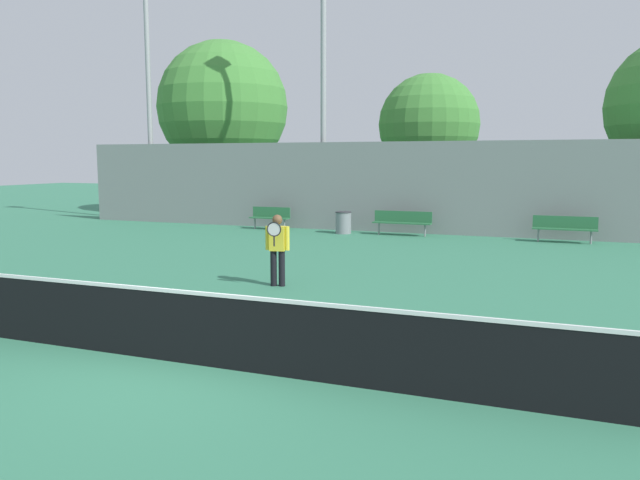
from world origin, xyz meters
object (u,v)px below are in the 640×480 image
Objects in this scene: tennis_player at (277,246)px; tree_green_tall at (429,125)px; trash_bin at (343,222)px; bench_courtside_far at (565,226)px; tennis_net at (183,326)px; light_pole_far_right at (323,44)px; bench_adjacent_court at (270,216)px; bench_courtside_near at (402,220)px; tree_green_broad at (223,107)px; light_pole_center_back at (148,69)px.

tree_green_tall is at bearing 79.24° from tennis_player.
tennis_player is 9.85m from trash_bin.
tennis_net is at bearing -107.50° from bench_courtside_far.
tree_green_tall is at bearing 92.91° from tennis_net.
light_pole_far_right is at bearing 104.78° from tennis_net.
trash_bin is at bearing -178.05° from bench_courtside_far.
bench_courtside_near is at bearing 0.01° from bench_adjacent_court.
tree_green_tall is (1.84, 6.24, 3.84)m from trash_bin.
tree_green_broad is (-8.36, 5.74, 4.88)m from trash_bin.
tennis_player is at bearing -56.39° from tree_green_broad.
tennis_player is at bearing -73.69° from light_pole_far_right.
tree_green_broad is at bearing 72.95° from light_pole_center_back.
tree_green_tall is (-0.04, 15.89, 3.37)m from tennis_player.
bench_courtside_far and bench_adjacent_court have the same top height.
light_pole_center_back reaches higher than trash_bin.
light_pole_far_right is 8.29m from tree_green_broad.
bench_courtside_far is at bearing -18.88° from tree_green_broad.
tennis_net is 18.26m from light_pole_far_right.
trash_bin is (1.43, -1.62, -6.79)m from light_pole_far_right.
light_pole_far_right is at bearing 131.39° from trash_bin.
bench_courtside_far is 0.18× the size of light_pole_center_back.
bench_courtside_near is 0.33× the size of tree_green_tall.
tennis_player reaches higher than bench_courtside_near.
bench_courtside_far is at bearing -8.52° from light_pole_far_right.
tree_green_tall reaches higher than bench_courtside_near.
tree_green_tall reaches higher than tennis_net.
tree_green_broad reaches higher than bench_adjacent_court.
tennis_net is 5.84× the size of bench_courtside_far.
tree_green_broad is at bearing 118.74° from tennis_net.
bench_adjacent_court is 8.94m from tree_green_broad.
tennis_player is 0.73× the size of bench_courtside_near.
tennis_player is 11.49m from bench_courtside_far.
tennis_player is at bearing -120.26° from bench_courtside_far.
tree_green_tall is (4.97, 5.98, 3.71)m from bench_adjacent_court.
tennis_net is at bearing -89.54° from tennis_player.
trash_bin is 7.55m from tree_green_tall.
bench_courtside_near is at bearing -20.70° from light_pole_far_right.
light_pole_far_right is (-3.30, 11.28, 6.32)m from tennis_player.
tennis_net is 7.59× the size of tennis_player.
tennis_player reaches higher than trash_bin.
tennis_net is 21.40m from tree_green_tall.
bench_adjacent_court is at bearing -179.99° from bench_courtside_far.
bench_courtside_near is 1.32× the size of bench_adjacent_court.
light_pole_center_back is at bearing 173.72° from bench_courtside_near.
bench_courtside_near and bench_courtside_far have the same top height.
light_pole_center_back reaches higher than tennis_net.
bench_courtside_near is at bearing -6.28° from light_pole_center_back.
light_pole_center_back is 13.44× the size of trash_bin.
light_pole_center_back is at bearing 168.70° from bench_adjacent_court.
bench_courtside_near reaches higher than trash_bin.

